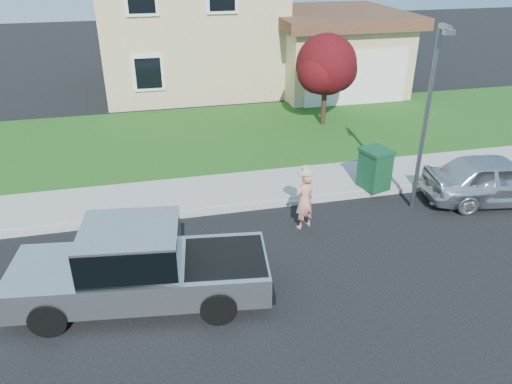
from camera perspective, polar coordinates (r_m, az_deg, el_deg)
ground at (r=11.30m, az=2.48°, el=-8.92°), size 80.00×80.00×0.00m
curb at (r=13.87m, az=3.30°, el=-1.28°), size 40.00×0.20×0.12m
sidewalk at (r=14.80m, az=2.12°, el=0.74°), size 40.00×2.00×0.15m
lawn at (r=18.84m, az=-1.46°, el=6.60°), size 40.00×7.00×0.10m
house at (r=25.70m, az=-4.65°, el=19.24°), size 14.00×11.30×6.85m
pickup_truck at (r=10.27m, az=-13.21°, el=-8.41°), size 5.38×2.40×1.71m
woman at (r=12.52m, az=5.59°, el=-0.83°), size 0.66×0.56×1.70m
sedan at (r=15.31m, az=25.80°, el=1.31°), size 4.17×2.17×1.36m
ornamental_tree at (r=19.38m, az=8.11°, el=13.92°), size 2.52×2.27×3.46m
trash_bin at (r=14.67m, az=13.42°, el=2.64°), size 0.92×1.00×1.18m
street_lamp at (r=13.35m, az=19.07°, el=8.80°), size 0.27×0.64×4.88m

